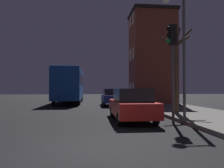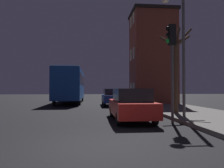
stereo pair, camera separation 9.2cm
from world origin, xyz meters
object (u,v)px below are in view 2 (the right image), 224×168
Objects in this scene: traffic_light at (171,52)px; car_near_lane at (131,104)px; car_mid_lane at (113,97)px; streetlamp at (177,35)px; bus at (71,83)px; bare_tree at (176,68)px.

traffic_light reaches higher than car_near_lane.
traffic_light is at bearing -32.55° from car_near_lane.
car_mid_lane is at bearing 98.41° from traffic_light.
traffic_light is at bearing -124.41° from streetlamp.
bus is at bearing 133.71° from car_mid_lane.
car_mid_lane is at bearing 89.52° from car_near_lane.
streetlamp is at bearing -109.96° from bare_tree.
car_mid_lane reaches higher than car_near_lane.
streetlamp is 1.35× the size of car_mid_lane.
bare_tree is 0.47× the size of bus.
traffic_light is 0.99× the size of car_mid_lane.
bare_tree is at bearing 70.04° from streetlamp.
car_mid_lane is (-2.20, 9.47, -3.33)m from streetlamp.
car_mid_lane is (0.08, 9.39, 0.03)m from car_near_lane.
bare_tree is at bearing -69.79° from car_mid_lane.
bare_tree reaches higher than car_near_lane.
streetlamp is 2.37m from bare_tree.
bus is (-5.75, 14.83, -0.97)m from traffic_light.
bus is at bearing 120.18° from bare_tree.
car_mid_lane is at bearing 103.06° from streetlamp.
streetlamp is at bearing -65.23° from bus.
bare_tree reaches higher than traffic_light.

